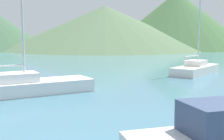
{
  "coord_description": "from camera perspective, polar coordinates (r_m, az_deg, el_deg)",
  "views": [
    {
      "loc": [
        -2.74,
        -2.19,
        3.09
      ],
      "look_at": [
        0.9,
        14.0,
        1.2
      ],
      "focal_mm": 45.0,
      "sensor_mm": 36.0,
      "label": 1
    }
  ],
  "objects": [
    {
      "name": "sailboat_middle",
      "position": [
        16.1,
        -19.63,
        -3.22
      ],
      "size": [
        9.1,
        4.63,
        9.48
      ],
      "rotation": [
        0.0,
        0.0,
        0.29
      ],
      "color": "white",
      "rests_on": "ground_plane"
    },
    {
      "name": "hill_east",
      "position": [
        76.71,
        -1.44,
        8.56
      ],
      "size": [
        53.32,
        53.32,
        11.74
      ],
      "color": "#4C6647",
      "rests_on": "ground_plane"
    },
    {
      "name": "sailboat_inner",
      "position": [
        25.42,
        16.67,
        0.4
      ],
      "size": [
        6.18,
        5.63,
        11.43
      ],
      "rotation": [
        0.0,
        0.0,
        0.69
      ],
      "color": "white",
      "rests_on": "ground_plane"
    },
    {
      "name": "hill_far_east",
      "position": [
        83.7,
        12.98,
        9.79
      ],
      "size": [
        40.83,
        40.83,
        16.3
      ],
      "color": "#3D6038",
      "rests_on": "ground_plane"
    }
  ]
}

